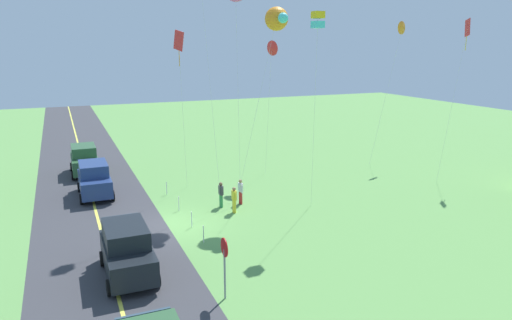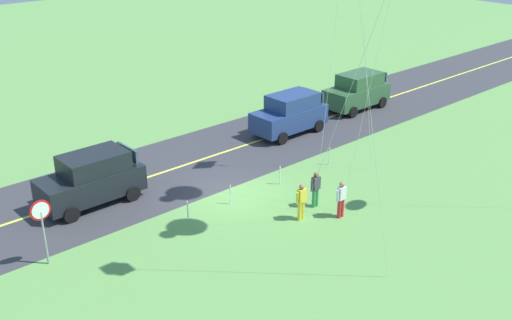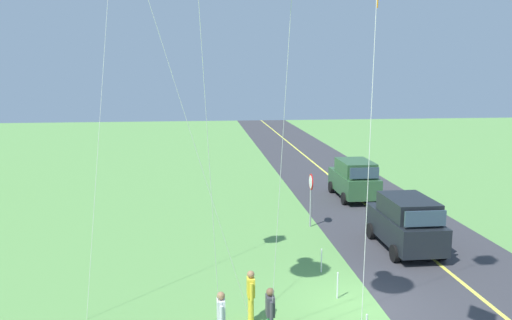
{
  "view_description": "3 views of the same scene",
  "coord_description": "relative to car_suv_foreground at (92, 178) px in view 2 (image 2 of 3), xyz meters",
  "views": [
    {
      "loc": [
        24.39,
        -5.5,
        9.7
      ],
      "look_at": [
        1.94,
        4.01,
        3.8
      ],
      "focal_mm": 32.81,
      "sensor_mm": 36.0,
      "label": 1
    },
    {
      "loc": [
        15.18,
        18.61,
        12.05
      ],
      "look_at": [
        2.51,
        4.43,
        3.81
      ],
      "focal_mm": 42.19,
      "sensor_mm": 36.0,
      "label": 2
    },
    {
      "loc": [
        -15.0,
        5.13,
        7.43
      ],
      "look_at": [
        1.82,
        3.25,
        4.45
      ],
      "focal_mm": 36.62,
      "sensor_mm": 36.0,
      "label": 3
    }
  ],
  "objects": [
    {
      "name": "ground_plane",
      "position": [
        -4.96,
        3.34,
        -1.2
      ],
      "size": [
        120.0,
        120.0,
        0.1
      ],
      "primitive_type": "cube",
      "color": "#60994C"
    },
    {
      "name": "asphalt_road",
      "position": [
        -4.96,
        -0.66,
        -1.15
      ],
      "size": [
        120.0,
        7.0,
        0.0
      ],
      "primitive_type": "cube",
      "color": "#38383D",
      "rests_on": "ground"
    },
    {
      "name": "road_centre_stripe",
      "position": [
        -4.96,
        -0.66,
        -1.15
      ],
      "size": [
        120.0,
        0.16,
        0.0
      ],
      "primitive_type": "cube",
      "color": "#E5E04C",
      "rests_on": "asphalt_road"
    },
    {
      "name": "car_suv_foreground",
      "position": [
        0.0,
        0.0,
        0.0
      ],
      "size": [
        4.4,
        2.12,
        2.24
      ],
      "color": "black",
      "rests_on": "ground"
    },
    {
      "name": "car_parked_west_near",
      "position": [
        -12.3,
        -0.41,
        0.0
      ],
      "size": [
        4.4,
        2.12,
        2.24
      ],
      "color": "navy",
      "rests_on": "ground"
    },
    {
      "name": "car_parked_west_far",
      "position": [
        -18.48,
        -0.68,
        0.0
      ],
      "size": [
        4.4,
        2.12,
        2.24
      ],
      "color": "#2D5633",
      "rests_on": "ground"
    },
    {
      "name": "stop_sign",
      "position": [
        3.54,
        3.24,
        0.65
      ],
      "size": [
        0.76,
        0.08,
        2.56
      ],
      "color": "gray",
      "rests_on": "ground"
    },
    {
      "name": "person_adult_near",
      "position": [
        -6.96,
        7.95,
        -0.29
      ],
      "size": [
        0.58,
        0.22,
        1.6
      ],
      "rotation": [
        0.0,
        0.0,
        0.26
      ],
      "color": "red",
      "rests_on": "ground"
    },
    {
      "name": "person_adult_companion",
      "position": [
        -5.6,
        7.02,
        -0.29
      ],
      "size": [
        0.58,
        0.22,
        1.6
      ],
      "rotation": [
        0.0,
        0.0,
        2.93
      ],
      "color": "yellow",
      "rests_on": "ground"
    },
    {
      "name": "person_child_watcher",
      "position": [
        -6.87,
        6.62,
        -0.29
      ],
      "size": [
        0.58,
        0.22,
        1.6
      ],
      "rotation": [
        0.0,
        0.0,
        5.03
      ],
      "color": "#338C4C",
      "rests_on": "ground"
    },
    {
      "name": "fence_post_0",
      "position": [
        -10.64,
        4.04,
        -0.7
      ],
      "size": [
        0.05,
        0.05,
        0.9
      ],
      "primitive_type": "cylinder",
      "color": "silver",
      "rests_on": "ground"
    },
    {
      "name": "fence_post_1",
      "position": [
        -7.26,
        4.04,
        -0.7
      ],
      "size": [
        0.05,
        0.05,
        0.9
      ],
      "primitive_type": "cylinder",
      "color": "silver",
      "rests_on": "ground"
    },
    {
      "name": "fence_post_2",
      "position": [
        -4.31,
        4.04,
        -0.7
      ],
      "size": [
        0.05,
        0.05,
        0.9
      ],
      "primitive_type": "cylinder",
      "color": "silver",
      "rests_on": "ground"
    },
    {
      "name": "fence_post_3",
      "position": [
        -2.07,
        4.04,
        -0.7
      ],
      "size": [
        0.05,
        0.05,
        0.9
      ],
      "primitive_type": "cylinder",
      "color": "silver",
      "rests_on": "ground"
    }
  ]
}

